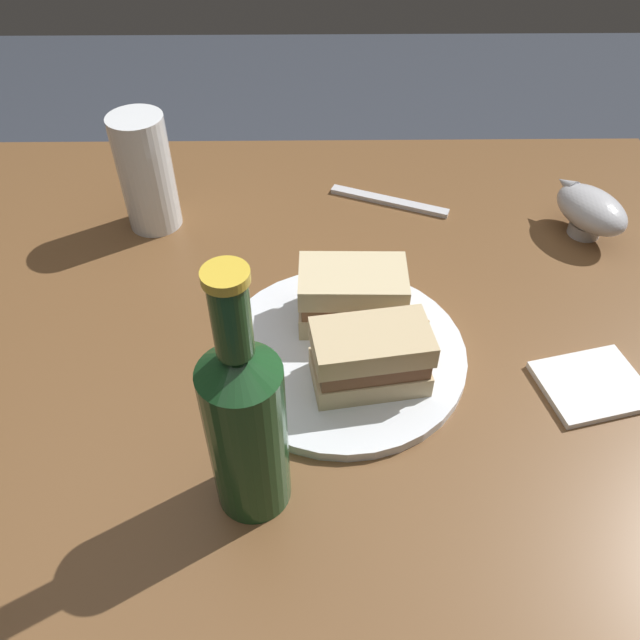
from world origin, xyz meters
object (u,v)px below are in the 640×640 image
at_px(sandwich_half_left, 370,357).
at_px(napkin, 592,385).
at_px(gravy_boat, 590,209).
at_px(cider_bottle, 246,424).
at_px(pint_glass, 147,179).
at_px(plate, 342,353).
at_px(sandwich_half_right, 352,296).
at_px(fork, 389,201).

xyz_separation_m(sandwich_half_left, napkin, (-0.24, 0.00, -0.04)).
bearing_deg(napkin, gravy_boat, -105.31).
bearing_deg(sandwich_half_left, cider_bottle, 47.36).
xyz_separation_m(sandwich_half_left, pint_glass, (0.28, -0.31, 0.02)).
bearing_deg(napkin, plate, -10.04).
xyz_separation_m(gravy_boat, napkin, (0.08, 0.28, -0.04)).
relative_size(pint_glass, gravy_boat, 1.23).
height_order(sandwich_half_right, pint_glass, pint_glass).
bearing_deg(fork, napkin, -39.67).
bearing_deg(pint_glass, fork, -172.32).
relative_size(plate, gravy_boat, 2.13).
distance_m(sandwich_half_left, fork, 0.36).
bearing_deg(pint_glass, napkin, 149.43).
distance_m(cider_bottle, fork, 0.52).
height_order(sandwich_half_left, fork, sandwich_half_left).
bearing_deg(fork, plate, -82.38).
height_order(sandwich_half_left, gravy_boat, sandwich_half_left).
bearing_deg(sandwich_half_left, plate, -58.82).
relative_size(plate, napkin, 2.55).
bearing_deg(gravy_boat, napkin, 74.69).
distance_m(plate, napkin, 0.28).
xyz_separation_m(sandwich_half_left, gravy_boat, (-0.32, -0.28, -0.01)).
distance_m(napkin, fork, 0.40).
bearing_deg(napkin, fork, -62.07).
bearing_deg(gravy_boat, pint_glass, -3.00).
bearing_deg(gravy_boat, fork, -16.20).
height_order(sandwich_half_left, napkin, sandwich_half_left).
distance_m(gravy_boat, napkin, 0.29).
height_order(pint_glass, fork, pint_glass).
xyz_separation_m(cider_bottle, napkin, (-0.36, -0.12, -0.10)).
relative_size(sandwich_half_left, cider_bottle, 0.48).
bearing_deg(cider_bottle, sandwich_half_right, -114.64).
bearing_deg(pint_glass, cider_bottle, 111.09).
bearing_deg(cider_bottle, pint_glass, -68.91).
xyz_separation_m(sandwich_half_left, cider_bottle, (0.12, 0.13, 0.06)).
bearing_deg(sandwich_half_right, pint_glass, -38.36).
xyz_separation_m(napkin, fork, (0.19, -0.36, -0.00)).
relative_size(sandwich_half_left, gravy_boat, 0.98).
xyz_separation_m(plate, gravy_boat, (-0.35, -0.23, 0.03)).
bearing_deg(gravy_boat, plate, 33.72).
height_order(napkin, fork, napkin).
relative_size(plate, cider_bottle, 1.03).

